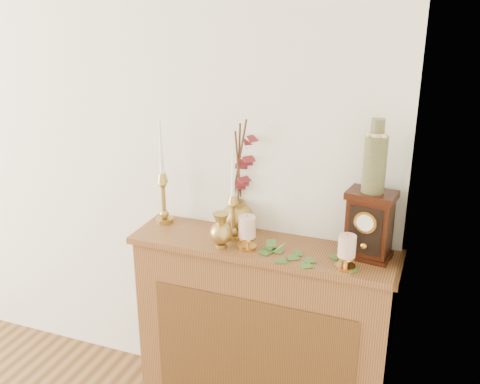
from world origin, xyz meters
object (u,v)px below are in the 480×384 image
at_px(candlestick_center, 233,210).
at_px(mantel_clock, 369,226).
at_px(ginger_jar, 244,179).
at_px(ceramic_vase, 375,160).
at_px(bud_vase, 221,231).
at_px(candlestick_left, 163,190).

xyz_separation_m(candlestick_center, mantel_clock, (0.61, 0.04, 0.00)).
relative_size(candlestick_center, ginger_jar, 0.79).
height_order(candlestick_center, ceramic_vase, ceramic_vase).
height_order(bud_vase, mantel_clock, mantel_clock).
distance_m(candlestick_left, ceramic_vase, 1.04).
bearing_deg(bud_vase, ginger_jar, 85.74).
relative_size(bud_vase, mantel_clock, 0.55).
relative_size(mantel_clock, ceramic_vase, 0.97).
xyz_separation_m(candlestick_left, candlestick_center, (0.39, -0.06, -0.03)).
distance_m(candlestick_left, mantel_clock, 1.00).
height_order(mantel_clock, ceramic_vase, ceramic_vase).
relative_size(candlestick_left, bud_vase, 3.16).
bearing_deg(candlestick_center, mantel_clock, 3.40).
xyz_separation_m(ginger_jar, ceramic_vase, (0.61, -0.09, 0.19)).
height_order(ginger_jar, ceramic_vase, ceramic_vase).
relative_size(ginger_jar, mantel_clock, 1.86).
xyz_separation_m(candlestick_center, bud_vase, (-0.02, -0.10, -0.06)).
relative_size(bud_vase, ceramic_vase, 0.53).
height_order(candlestick_left, bud_vase, candlestick_left).
relative_size(candlestick_center, mantel_clock, 1.46).
relative_size(candlestick_left, ceramic_vase, 1.68).
bearing_deg(candlestick_center, ceramic_vase, 3.65).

